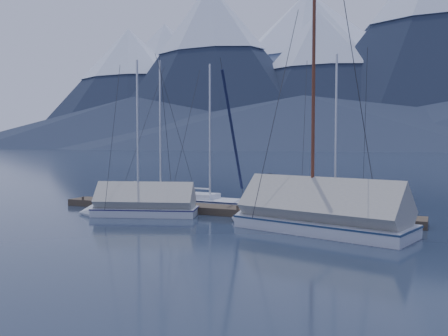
{
  "coord_description": "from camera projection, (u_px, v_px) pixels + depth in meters",
  "views": [
    {
      "loc": [
        9.35,
        -18.55,
        3.38
      ],
      "look_at": [
        0.0,
        2.0,
        2.2
      ],
      "focal_mm": 38.0,
      "sensor_mm": 36.0,
      "label": 1
    }
  ],
  "objects": [
    {
      "name": "dock",
      "position": [
        224.0,
        211.0,
        22.72
      ],
      "size": [
        18.0,
        1.5,
        0.54
      ],
      "color": "#382D23",
      "rests_on": "ground"
    },
    {
      "name": "sailboat_open_right",
      "position": [
        344.0,
        208.0,
        23.54
      ],
      "size": [
        6.68,
        3.09,
        8.54
      ],
      "color": "white",
      "rests_on": "ground"
    },
    {
      "name": "sailboat_open_left",
      "position": [
        166.0,
        200.0,
        27.08
      ],
      "size": [
        7.0,
        4.08,
        8.93
      ],
      "color": "silver",
      "rests_on": "ground"
    },
    {
      "name": "mountain_range",
      "position": [
        434.0,
        69.0,
        352.86
      ],
      "size": [
        877.0,
        584.0,
        150.5
      ],
      "color": "#475675",
      "rests_on": "ground"
    },
    {
      "name": "sailboat_covered_near",
      "position": [
        308.0,
        218.0,
        18.36
      ],
      "size": [
        8.09,
        4.23,
        10.07
      ],
      "color": "silver",
      "rests_on": "ground"
    },
    {
      "name": "mooring_posts",
      "position": [
        215.0,
        206.0,
        22.91
      ],
      "size": [
        15.12,
        1.52,
        0.35
      ],
      "color": "#382D23",
      "rests_on": "ground"
    },
    {
      "name": "sailboat_covered_far",
      "position": [
        136.0,
        207.0,
        22.21
      ],
      "size": [
        5.91,
        3.4,
        7.95
      ],
      "color": "silver",
      "rests_on": "ground"
    },
    {
      "name": "ground",
      "position": [
        205.0,
        220.0,
        20.9
      ],
      "size": [
        1000.0,
        1000.0,
        0.0
      ],
      "primitive_type": "plane",
      "color": "black",
      "rests_on": "ground"
    },
    {
      "name": "sailboat_open_mid",
      "position": [
        217.0,
        204.0,
        25.14
      ],
      "size": [
        6.38,
        2.7,
        8.32
      ],
      "color": "silver",
      "rests_on": "ground"
    },
    {
      "name": "person",
      "position": [
        271.0,
        191.0,
        21.73
      ],
      "size": [
        0.57,
        0.7,
        1.67
      ],
      "primitive_type": "imported",
      "rotation": [
        0.0,
        0.0,
        1.26
      ],
      "color": "black",
      "rests_on": "dock"
    }
  ]
}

